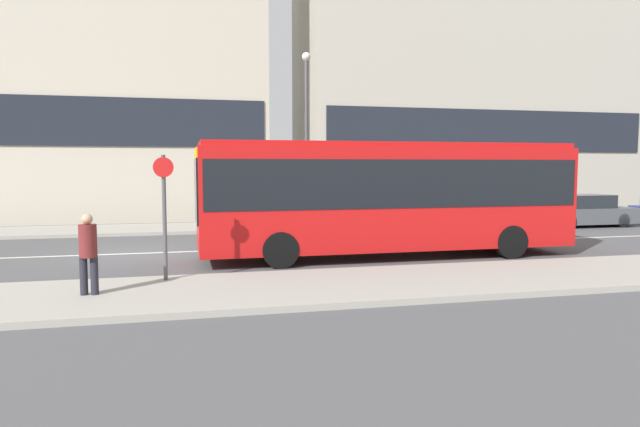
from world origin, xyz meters
The scene contains 12 objects.
ground_plane centered at (0.00, 0.00, 0.00)m, with size 120.00×120.00×0.00m, color #4F4F51.
sidewalk_near centered at (0.00, -6.25, 0.07)m, with size 44.00×3.50×0.13m.
sidewalk_far centered at (0.00, 6.25, 0.07)m, with size 44.00×3.50×0.13m.
lane_centerline centered at (0.00, 0.00, 0.00)m, with size 41.80×0.16×0.01m.
apartment_block_left_tower centered at (-1.06, 12.17, 8.43)m, with size 13.29×5.43×16.87m.
apartment_block_right_tower centered at (17.57, 12.89, 8.20)m, with size 19.08×6.86×16.42m.
city_bus centered at (7.20, -2.39, 1.90)m, with size 10.86×2.48×3.31m.
parked_car_0 centered at (13.54, 3.47, 0.60)m, with size 4.40×1.75×1.25m.
parked_car_1 centered at (18.55, 3.48, 0.65)m, with size 4.28×1.73×1.39m.
pedestrian_near_stop centered at (-0.41, -6.18, 1.03)m, with size 0.35×0.34×1.60m.
bus_stop_sign centered at (1.01, -5.03, 1.74)m, with size 0.44×0.12×2.77m.
street_lamp centered at (6.48, 5.28, 4.48)m, with size 0.36×0.36×7.16m.
Camera 1 is at (1.38, -17.96, 2.66)m, focal length 32.00 mm.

